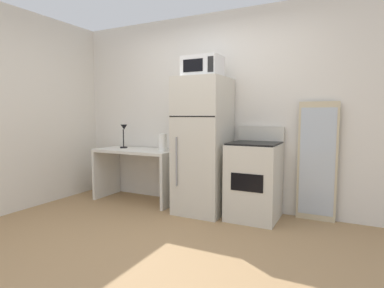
{
  "coord_description": "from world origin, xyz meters",
  "views": [
    {
      "loc": [
        1.63,
        -2.28,
        1.25
      ],
      "look_at": [
        -0.07,
        1.1,
        0.89
      ],
      "focal_mm": 29.08,
      "sensor_mm": 36.0,
      "label": 1
    }
  ],
  "objects_px": {
    "desk_lamp": "(124,132)",
    "paper_towel_roll": "(163,142)",
    "refrigerator": "(203,146)",
    "desk": "(137,165)",
    "oven_range": "(254,180)",
    "leaning_mirror": "(317,162)",
    "microwave": "(203,67)"
  },
  "relations": [
    {
      "from": "desk",
      "to": "oven_range",
      "type": "bearing_deg",
      "value": -0.41
    },
    {
      "from": "microwave",
      "to": "leaning_mirror",
      "type": "relative_size",
      "value": 0.33
    },
    {
      "from": "paper_towel_roll",
      "to": "desk_lamp",
      "type": "bearing_deg",
      "value": 173.53
    },
    {
      "from": "leaning_mirror",
      "to": "microwave",
      "type": "bearing_deg",
      "value": -167.02
    },
    {
      "from": "microwave",
      "to": "paper_towel_roll",
      "type": "bearing_deg",
      "value": 176.91
    },
    {
      "from": "desk",
      "to": "leaning_mirror",
      "type": "bearing_deg",
      "value": 5.77
    },
    {
      "from": "desk_lamp",
      "to": "oven_range",
      "type": "height_order",
      "value": "desk_lamp"
    },
    {
      "from": "paper_towel_roll",
      "to": "leaning_mirror",
      "type": "height_order",
      "value": "leaning_mirror"
    },
    {
      "from": "paper_towel_roll",
      "to": "microwave",
      "type": "height_order",
      "value": "microwave"
    },
    {
      "from": "oven_range",
      "to": "leaning_mirror",
      "type": "distance_m",
      "value": 0.76
    },
    {
      "from": "oven_range",
      "to": "refrigerator",
      "type": "bearing_deg",
      "value": -177.26
    },
    {
      "from": "refrigerator",
      "to": "leaning_mirror",
      "type": "height_order",
      "value": "refrigerator"
    },
    {
      "from": "paper_towel_roll",
      "to": "leaning_mirror",
      "type": "distance_m",
      "value": 1.98
    },
    {
      "from": "oven_range",
      "to": "microwave",
      "type": "bearing_deg",
      "value": -175.43
    },
    {
      "from": "desk",
      "to": "refrigerator",
      "type": "height_order",
      "value": "refrigerator"
    },
    {
      "from": "refrigerator",
      "to": "desk",
      "type": "bearing_deg",
      "value": 177.65
    },
    {
      "from": "refrigerator",
      "to": "oven_range",
      "type": "bearing_deg",
      "value": 2.74
    },
    {
      "from": "paper_towel_roll",
      "to": "leaning_mirror",
      "type": "xyz_separation_m",
      "value": [
        1.95,
        0.27,
        -0.17
      ]
    },
    {
      "from": "microwave",
      "to": "oven_range",
      "type": "height_order",
      "value": "microwave"
    },
    {
      "from": "paper_towel_roll",
      "to": "leaning_mirror",
      "type": "bearing_deg",
      "value": 8.03
    },
    {
      "from": "desk_lamp",
      "to": "paper_towel_roll",
      "type": "height_order",
      "value": "desk_lamp"
    },
    {
      "from": "desk_lamp",
      "to": "paper_towel_roll",
      "type": "distance_m",
      "value": 0.74
    },
    {
      "from": "refrigerator",
      "to": "leaning_mirror",
      "type": "bearing_deg",
      "value": 12.11
    },
    {
      "from": "desk_lamp",
      "to": "oven_range",
      "type": "relative_size",
      "value": 0.32
    },
    {
      "from": "microwave",
      "to": "oven_range",
      "type": "relative_size",
      "value": 0.42
    },
    {
      "from": "oven_range",
      "to": "leaning_mirror",
      "type": "bearing_deg",
      "value": 20.69
    },
    {
      "from": "desk_lamp",
      "to": "leaning_mirror",
      "type": "bearing_deg",
      "value": 4.11
    },
    {
      "from": "paper_towel_roll",
      "to": "microwave",
      "type": "relative_size",
      "value": 0.52
    },
    {
      "from": "desk_lamp",
      "to": "oven_range",
      "type": "bearing_deg",
      "value": -1.8
    },
    {
      "from": "oven_range",
      "to": "desk",
      "type": "bearing_deg",
      "value": 179.59
    },
    {
      "from": "refrigerator",
      "to": "oven_range",
      "type": "height_order",
      "value": "refrigerator"
    },
    {
      "from": "microwave",
      "to": "leaning_mirror",
      "type": "distance_m",
      "value": 1.78
    }
  ]
}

